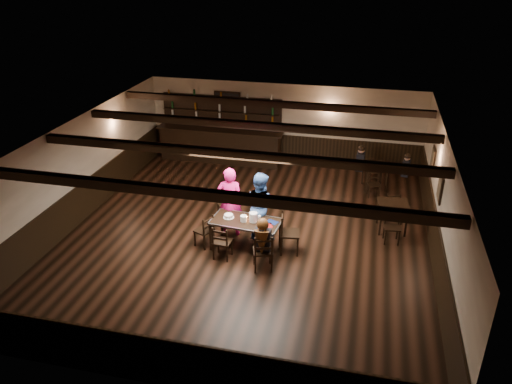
% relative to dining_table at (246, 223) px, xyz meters
% --- Properties ---
extents(ground, '(10.00, 10.00, 0.00)m').
position_rel_dining_table_xyz_m(ground, '(-0.12, 0.54, -0.68)').
color(ground, black).
rests_on(ground, ground).
extents(room_shell, '(9.02, 10.02, 2.71)m').
position_rel_dining_table_xyz_m(room_shell, '(-0.11, 0.58, 1.07)').
color(room_shell, beige).
rests_on(room_shell, ground).
extents(dining_table, '(1.71, 0.98, 0.75)m').
position_rel_dining_table_xyz_m(dining_table, '(0.00, 0.00, 0.00)').
color(dining_table, black).
rests_on(dining_table, ground).
extents(chair_near_left, '(0.42, 0.41, 0.85)m').
position_rel_dining_table_xyz_m(chair_near_left, '(-0.43, -0.59, -0.18)').
color(chair_near_left, black).
rests_on(chair_near_left, ground).
extents(chair_near_right, '(0.53, 0.51, 0.91)m').
position_rel_dining_table_xyz_m(chair_near_right, '(0.61, -0.83, -0.14)').
color(chair_near_right, black).
rests_on(chair_near_right, ground).
extents(chair_end_left, '(0.50, 0.51, 0.83)m').
position_rel_dining_table_xyz_m(chair_end_left, '(-0.95, -0.14, -0.19)').
color(chair_end_left, black).
rests_on(chair_end_left, ground).
extents(chair_end_right, '(0.51, 0.53, 1.01)m').
position_rel_dining_table_xyz_m(chair_end_right, '(0.96, 0.07, -0.09)').
color(chair_end_right, black).
rests_on(chair_end_right, ground).
extents(chair_far_pushed, '(0.53, 0.53, 0.83)m').
position_rel_dining_table_xyz_m(chair_far_pushed, '(-0.92, 1.36, -0.19)').
color(chair_far_pushed, black).
rests_on(chair_far_pushed, ground).
extents(woman_pink, '(0.72, 0.52, 1.81)m').
position_rel_dining_table_xyz_m(woman_pink, '(-0.55, 0.58, 0.23)').
color(woman_pink, '#E4146E').
rests_on(woman_pink, ground).
extents(man_blue, '(1.05, 0.95, 1.76)m').
position_rel_dining_table_xyz_m(man_blue, '(0.21, 0.57, 0.20)').
color(man_blue, '#2A4F85').
rests_on(man_blue, ground).
extents(seated_person, '(0.35, 0.53, 0.86)m').
position_rel_dining_table_xyz_m(seated_person, '(0.58, -0.77, 0.17)').
color(seated_person, black).
rests_on(seated_person, ground).
extents(cake, '(0.26, 0.26, 0.08)m').
position_rel_dining_table_xyz_m(cake, '(-0.44, 0.06, 0.11)').
color(cake, white).
rests_on(cake, dining_table).
extents(plate_stack_a, '(0.16, 0.16, 0.15)m').
position_rel_dining_table_xyz_m(plate_stack_a, '(-0.04, -0.03, 0.15)').
color(plate_stack_a, white).
rests_on(plate_stack_a, dining_table).
extents(plate_stack_b, '(0.19, 0.19, 0.23)m').
position_rel_dining_table_xyz_m(plate_stack_b, '(0.18, 0.01, 0.19)').
color(plate_stack_b, white).
rests_on(plate_stack_b, dining_table).
extents(tea_light, '(0.05, 0.05, 0.06)m').
position_rel_dining_table_xyz_m(tea_light, '(0.09, 0.05, 0.10)').
color(tea_light, '#A5A8AD').
rests_on(tea_light, dining_table).
extents(salt_shaker, '(0.04, 0.04, 0.09)m').
position_rel_dining_table_xyz_m(salt_shaker, '(0.39, -0.10, 0.12)').
color(salt_shaker, silver).
rests_on(salt_shaker, dining_table).
extents(pepper_shaker, '(0.03, 0.03, 0.09)m').
position_rel_dining_table_xyz_m(pepper_shaker, '(0.40, -0.09, 0.12)').
color(pepper_shaker, '#A5A8AD').
rests_on(pepper_shaker, dining_table).
extents(drink_glass, '(0.07, 0.07, 0.11)m').
position_rel_dining_table_xyz_m(drink_glass, '(0.30, 0.12, 0.13)').
color(drink_glass, silver).
rests_on(drink_glass, dining_table).
extents(menu_red, '(0.41, 0.35, 0.00)m').
position_rel_dining_table_xyz_m(menu_red, '(0.49, -0.13, 0.08)').
color(menu_red, maroon).
rests_on(menu_red, dining_table).
extents(menu_blue, '(0.33, 0.29, 0.00)m').
position_rel_dining_table_xyz_m(menu_blue, '(0.62, 0.08, 0.08)').
color(menu_blue, '#0E1A46').
rests_on(menu_blue, dining_table).
extents(bar_counter, '(4.27, 0.70, 2.20)m').
position_rel_dining_table_xyz_m(bar_counter, '(-2.21, 5.26, 0.05)').
color(bar_counter, black).
rests_on(bar_counter, ground).
extents(back_table_a, '(0.84, 0.84, 0.75)m').
position_rel_dining_table_xyz_m(back_table_a, '(3.41, 1.71, -0.03)').
color(back_table_a, black).
rests_on(back_table_a, ground).
extents(back_table_b, '(0.85, 0.85, 0.75)m').
position_rel_dining_table_xyz_m(back_table_b, '(2.93, 4.19, -0.04)').
color(back_table_b, black).
rests_on(back_table_b, ground).
extents(bg_patron_left, '(0.25, 0.39, 0.78)m').
position_rel_dining_table_xyz_m(bg_patron_left, '(2.47, 4.41, 0.18)').
color(bg_patron_left, black).
rests_on(bg_patron_left, ground).
extents(bg_patron_right, '(0.26, 0.37, 0.69)m').
position_rel_dining_table_xyz_m(bg_patron_right, '(3.81, 4.28, 0.13)').
color(bg_patron_right, black).
rests_on(bg_patron_right, ground).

